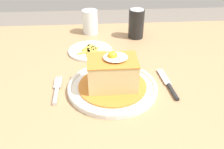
# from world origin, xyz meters

# --- Properties ---
(dining_table) EXTENTS (1.19, 0.83, 0.75)m
(dining_table) POSITION_xyz_m (0.00, 0.00, 0.63)
(dining_table) COLOR #A87F56
(dining_table) RESTS_ON ground_plane
(main_plate) EXTENTS (0.27, 0.27, 0.02)m
(main_plate) POSITION_xyz_m (-0.06, -0.14, 0.76)
(main_plate) COLOR white
(main_plate) RESTS_ON dining_table
(sandwich_meal) EXTENTS (0.21, 0.21, 0.12)m
(sandwich_meal) POSITION_xyz_m (-0.06, -0.14, 0.81)
(sandwich_meal) COLOR orange
(sandwich_meal) RESTS_ON main_plate
(fork) EXTENTS (0.02, 0.14, 0.01)m
(fork) POSITION_xyz_m (-0.23, -0.14, 0.76)
(fork) COLOR silver
(fork) RESTS_ON dining_table
(knife) EXTENTS (0.03, 0.17, 0.01)m
(knife) POSITION_xyz_m (0.11, -0.15, 0.76)
(knife) COLOR #262628
(knife) RESTS_ON dining_table
(soda_can) EXTENTS (0.07, 0.07, 0.12)m
(soda_can) POSITION_xyz_m (0.07, 0.24, 0.81)
(soda_can) COLOR black
(soda_can) RESTS_ON dining_table
(drinking_glass) EXTENTS (0.07, 0.07, 0.10)m
(drinking_glass) POSITION_xyz_m (-0.13, 0.30, 0.80)
(drinking_glass) COLOR silver
(drinking_glass) RESTS_ON dining_table
(side_plate_fries) EXTENTS (0.17, 0.17, 0.02)m
(side_plate_fries) POSITION_xyz_m (-0.13, 0.11, 0.76)
(side_plate_fries) COLOR white
(side_plate_fries) RESTS_ON dining_table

